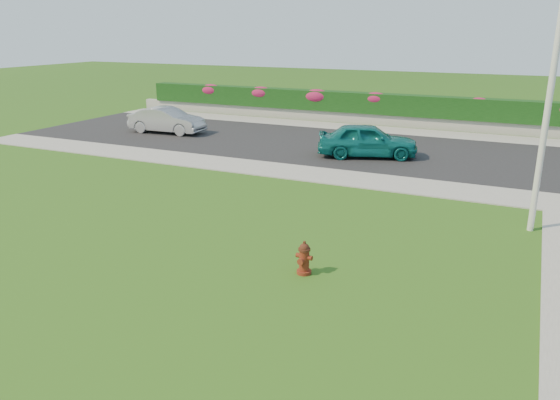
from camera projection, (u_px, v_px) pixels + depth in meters
The scene contains 15 objects.
ground at pixel (225, 283), 11.42m from camera, with size 120.00×120.00×0.00m, color black.
street_far at pixel (285, 142), 25.53m from camera, with size 26.00×8.00×0.04m, color black.
sidewalk_far at pixel (210, 162), 21.61m from camera, with size 24.00×2.00×0.04m, color gray.
sidewalk_beyond at pixel (395, 131), 28.24m from camera, with size 34.00×2.00×0.04m, color gray.
retaining_wall at pixel (402, 121), 29.45m from camera, with size 34.00×0.40×0.60m, color gray.
hedge at pixel (404, 105), 29.28m from camera, with size 32.00×0.90×1.10m, color black.
fire_hydrant at pixel (304, 258), 11.76m from camera, with size 0.39×0.36×0.75m.
sedan_teal at pixel (367, 140), 22.26m from camera, with size 1.62×4.03×1.37m, color #0C6260.
sedan_silver at pixel (167, 120), 27.40m from camera, with size 1.35×3.88×1.28m, color #95979B.
utility_pole at pixel (546, 121), 13.53m from camera, with size 0.16×0.16×5.80m, color silver.
flower_clump_a at pixel (211, 90), 33.97m from camera, with size 1.41×0.91×0.70m, color #AF1E61.
flower_clump_b at pixel (261, 93), 32.56m from camera, with size 1.43×0.92×0.71m, color #AF1E61.
flower_clump_c at pixel (317, 96), 31.13m from camera, with size 1.55×1.00×0.77m, color #AF1E61.
flower_clump_d at pixel (376, 98), 29.73m from camera, with size 1.30×0.84×0.65m, color #AF1E61.
flower_clump_e at pixel (479, 103), 27.56m from camera, with size 1.06×0.68×0.53m, color #AF1E61.
Camera 1 is at (5.42, -8.91, 5.10)m, focal length 35.00 mm.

